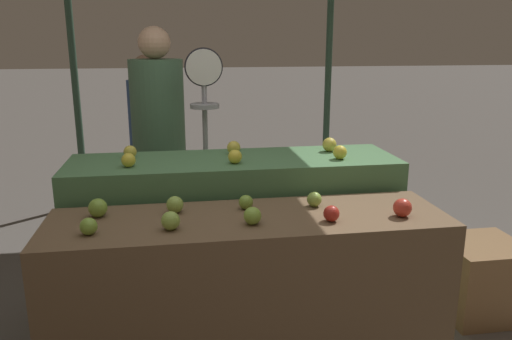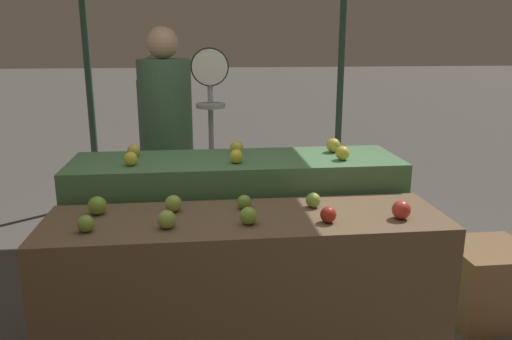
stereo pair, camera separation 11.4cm
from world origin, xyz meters
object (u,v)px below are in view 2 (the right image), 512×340
at_px(person_customer_left, 158,133).
at_px(wooden_crate_side, 486,283).
at_px(produce_scale, 211,116).
at_px(person_vendor_at_scale, 166,130).

relative_size(person_customer_left, wooden_crate_side, 3.33).
relative_size(produce_scale, wooden_crate_side, 3.47).
xyz_separation_m(person_customer_left, wooden_crate_side, (2.09, -1.69, -0.67)).
distance_m(produce_scale, person_vendor_at_scale, 0.51).
height_order(produce_scale, person_vendor_at_scale, person_vendor_at_scale).
xyz_separation_m(person_vendor_at_scale, wooden_crate_side, (1.99, -1.18, -0.79)).
distance_m(person_vendor_at_scale, person_customer_left, 0.53).
height_order(person_customer_left, wooden_crate_side, person_customer_left).
bearing_deg(wooden_crate_side, produce_scale, 153.59).
bearing_deg(produce_scale, person_vendor_at_scale, 132.65).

